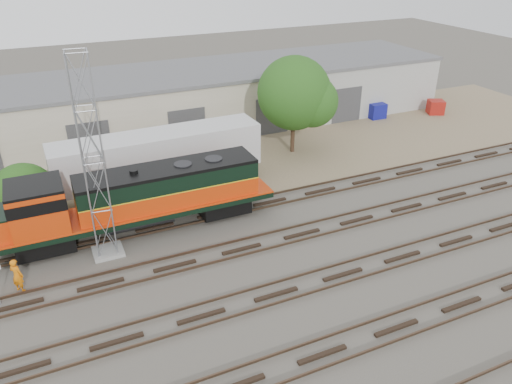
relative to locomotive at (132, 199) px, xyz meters
name	(u,v)px	position (x,y,z in m)	size (l,w,h in m)	color
ground	(252,264)	(5.16, -6.00, -2.33)	(140.00, 140.00, 0.00)	#47423A
dirt_strip	(176,164)	(5.16, 9.00, -2.32)	(80.00, 16.00, 0.02)	#726047
tracks	(276,294)	(5.16, -9.00, -2.26)	(80.00, 20.40, 0.28)	black
warehouse	(149,104)	(5.21, 16.98, 0.32)	(58.40, 10.40, 5.30)	beige
locomotive	(132,199)	(0.00, 0.00, 0.00)	(16.89, 2.96, 4.06)	black
signal_tower	(94,164)	(-1.95, -1.53, 3.24)	(1.69, 1.69, 11.46)	gray
worker	(17,275)	(-6.66, -3.17, -1.38)	(0.70, 0.46, 1.91)	orange
semi_trailer	(164,155)	(3.25, 4.76, 0.43)	(14.33, 3.17, 4.39)	#BEBEBE
dumpster_blue	(376,110)	(26.62, 11.73, -1.58)	(1.60, 1.50, 1.50)	navy
dumpster_red	(436,107)	(32.90, 10.22, -1.63)	(1.50, 1.40, 1.40)	maroon
tree_mid	(28,197)	(-5.68, 4.22, -0.65)	(4.26, 4.06, 4.06)	#382619
tree_east	(299,95)	(15.16, 7.19, 2.56)	(6.24, 5.94, 8.02)	#382619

